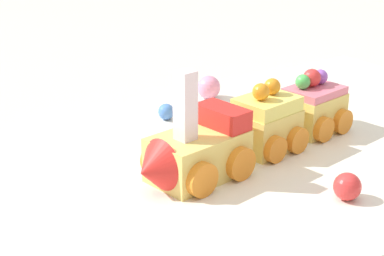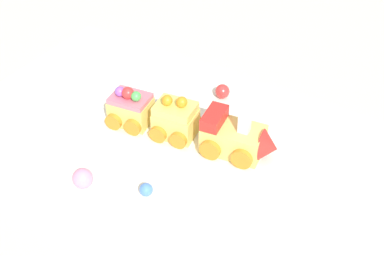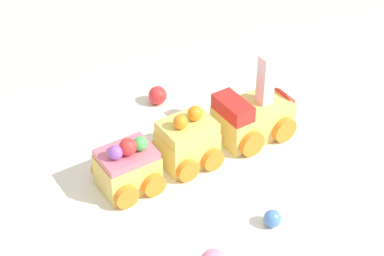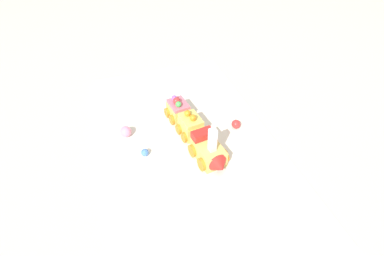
# 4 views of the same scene
# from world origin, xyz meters

# --- Properties ---
(ground_plane) EXTENTS (10.00, 10.00, 0.00)m
(ground_plane) POSITION_xyz_m (0.00, 0.00, 0.00)
(ground_plane) COLOR beige
(display_board) EXTENTS (0.81, 0.44, 0.01)m
(display_board) POSITION_xyz_m (0.00, 0.00, 0.01)
(display_board) COLOR white
(display_board) RESTS_ON ground_plane
(cake_train_locomotive) EXTENTS (0.13, 0.09, 0.11)m
(cake_train_locomotive) POSITION_xyz_m (0.08, 0.02, 0.04)
(cake_train_locomotive) COLOR #EACC66
(cake_train_locomotive) RESTS_ON display_board
(cake_car_lemon) EXTENTS (0.07, 0.08, 0.08)m
(cake_car_lemon) POSITION_xyz_m (-0.03, 0.01, 0.04)
(cake_car_lemon) COLOR #EACC66
(cake_car_lemon) RESTS_ON display_board
(cake_car_strawberry) EXTENTS (0.07, 0.08, 0.07)m
(cake_car_strawberry) POSITION_xyz_m (-0.11, -0.01, 0.04)
(cake_car_strawberry) COLOR #EACC66
(cake_car_strawberry) RESTS_ON display_board
(gumball_red) EXTENTS (0.03, 0.03, 0.03)m
(gumball_red) POSITION_xyz_m (-0.02, 0.14, 0.03)
(gumball_red) COLOR red
(gumball_red) RESTS_ON display_board
(gumball_blue) EXTENTS (0.02, 0.02, 0.02)m
(gumball_blue) POSITION_xyz_m (0.01, -0.14, 0.02)
(gumball_blue) COLOR #4C84E0
(gumball_blue) RESTS_ON display_board
(gumball_pink) EXTENTS (0.03, 0.03, 0.03)m
(gumball_pink) POSITION_xyz_m (-0.08, -0.17, 0.03)
(gumball_pink) COLOR pink
(gumball_pink) RESTS_ON display_board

